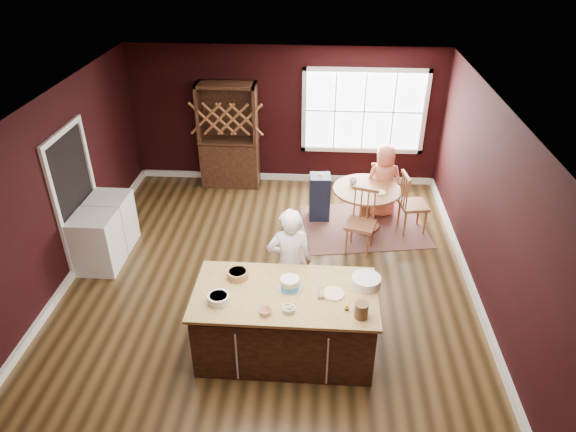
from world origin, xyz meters
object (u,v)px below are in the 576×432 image
(dining_table, at_px, (366,200))
(dryer, at_px, (112,221))
(chair_south, at_px, (361,222))
(seated_woman, at_px, (383,181))
(layer_cake, at_px, (290,283))
(high_chair, at_px, (320,196))
(chair_north, at_px, (379,183))
(hutch, at_px, (229,136))
(chair_east, at_px, (414,202))
(baker, at_px, (290,264))
(toddler, at_px, (323,175))
(kitchen_island, at_px, (285,323))
(washer, at_px, (97,242))

(dining_table, relative_size, dryer, 1.28)
(chair_south, bearing_deg, dining_table, 96.56)
(seated_woman, bearing_deg, layer_cake, 57.69)
(chair_south, relative_size, high_chair, 1.21)
(seated_woman, distance_m, dryer, 4.66)
(chair_north, relative_size, hutch, 0.47)
(chair_east, bearing_deg, chair_north, 23.15)
(high_chair, bearing_deg, chair_north, 20.42)
(baker, distance_m, hutch, 4.06)
(layer_cake, xyz_separation_m, seated_woman, (1.44, 3.38, -0.31))
(high_chair, relative_size, hutch, 0.42)
(layer_cake, xyz_separation_m, toddler, (0.37, 3.28, -0.17))
(hutch, bearing_deg, kitchen_island, -72.52)
(seated_woman, xyz_separation_m, dryer, (-4.47, -1.28, -0.23))
(dining_table, height_order, chair_south, chair_south)
(dining_table, relative_size, washer, 1.27)
(chair_east, bearing_deg, seated_woman, 33.26)
(baker, xyz_separation_m, chair_south, (1.03, 1.59, -0.29))
(layer_cake, distance_m, chair_east, 3.48)
(chair_east, xyz_separation_m, chair_south, (-0.93, -0.68, -0.01))
(chair_east, height_order, seated_woman, seated_woman)
(toddler, bearing_deg, chair_north, 20.35)
(seated_woman, xyz_separation_m, hutch, (-2.91, 1.02, 0.36))
(dining_table, height_order, dryer, dryer)
(washer, distance_m, dryer, 0.64)
(kitchen_island, distance_m, toddler, 3.43)
(baker, bearing_deg, chair_south, -131.05)
(chair_north, relative_size, seated_woman, 0.73)
(chair_north, xyz_separation_m, high_chair, (-1.08, -0.49, -0.05))
(chair_east, distance_m, washer, 5.14)
(kitchen_island, xyz_separation_m, washer, (-2.98, 1.56, 0.01))
(baker, distance_m, chair_east, 3.01)
(layer_cake, relative_size, dryer, 0.35)
(layer_cake, height_order, chair_south, chair_south)
(chair_east, height_order, chair_north, chair_east)
(chair_north, xyz_separation_m, washer, (-4.43, -2.21, -0.04))
(layer_cake, bearing_deg, baker, 93.84)
(kitchen_island, distance_m, dryer, 3.70)
(chair_south, relative_size, hutch, 0.52)
(chair_north, distance_m, toddler, 1.15)
(dryer, bearing_deg, seated_woman, 16.03)
(baker, xyz_separation_m, washer, (-2.99, 0.86, -0.37))
(chair_east, bearing_deg, washer, 96.24)
(chair_north, bearing_deg, high_chair, 21.92)
(layer_cake, xyz_separation_m, chair_north, (1.40, 3.66, -0.49))
(layer_cake, bearing_deg, toddler, 83.64)
(chair_north, xyz_separation_m, hutch, (-2.87, 0.73, 0.54))
(dining_table, distance_m, washer, 4.40)
(layer_cake, distance_m, chair_south, 2.44)
(baker, bearing_deg, kitchen_island, 81.08)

